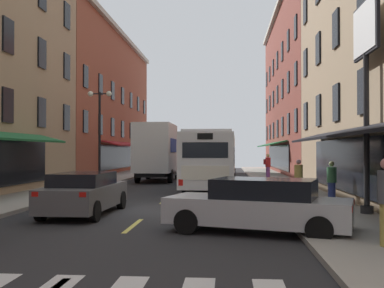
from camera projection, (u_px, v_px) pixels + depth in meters
The scene contains 13 objects.
ground_plane at pixel (153, 211), 16.27m from camera, with size 34.80×80.00×0.10m, color #28282B.
lane_centre_dashes at pixel (152, 210), 16.02m from camera, with size 0.14×73.90×0.01m.
sidewalk_right at pixel (320, 209), 15.82m from camera, with size 3.00×80.00×0.14m, color #A39E93.
billboard_sign at pixel (366, 54), 14.36m from camera, with size 0.40×2.42×6.75m.
transit_bus at pixel (212, 159), 25.82m from camera, with size 2.81×11.33×3.13m.
box_truck at pixel (158, 152), 31.53m from camera, with size 2.51×6.90×3.93m.
sedan_near at pixel (179, 166), 43.30m from camera, with size 2.01×4.75×1.37m.
sedan_mid at pixel (259, 205), 11.64m from camera, with size 4.97×3.05×1.40m.
sedan_far at pixel (85, 193), 15.04m from camera, with size 1.96×4.55×1.40m.
pedestrian_near at pixel (268, 166), 31.50m from camera, with size 0.50×0.49×1.77m.
pedestrian_far at pixel (299, 178), 19.50m from camera, with size 0.36×0.36×1.61m.
pedestrian_rear at pixel (332, 181), 17.30m from camera, with size 0.36×0.36×1.58m.
street_lamp_twin at pixel (100, 133), 26.53m from camera, with size 1.42×0.32×5.49m.
Camera 1 is at (2.64, -16.15, 2.12)m, focal length 42.40 mm.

